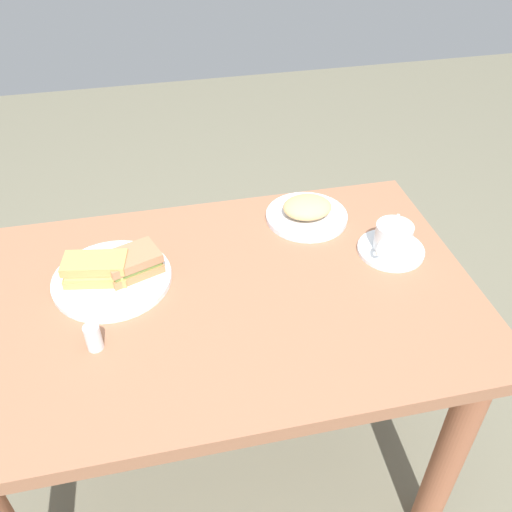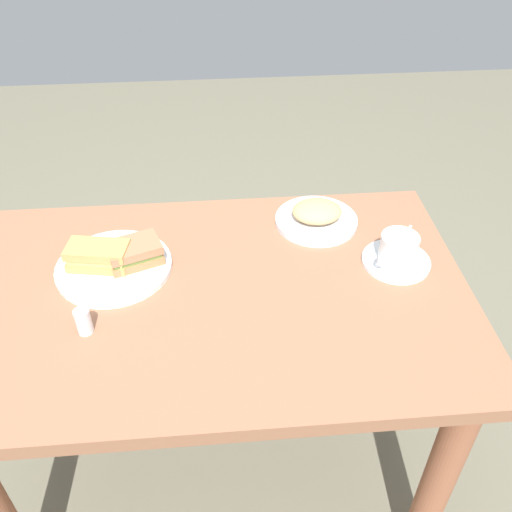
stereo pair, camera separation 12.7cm
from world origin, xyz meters
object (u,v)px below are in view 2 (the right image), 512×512
coffee_cup (398,248)px  side_plate (316,221)px  sandwich_back (134,253)px  salt_shaker (84,321)px  sandwich_plate (114,267)px  spoon (405,240)px  sandwich_front (98,256)px  dining_table (215,332)px  coffee_saucer (396,261)px

coffee_cup → side_plate: size_ratio=0.50×
sandwich_back → coffee_cup: 0.61m
sandwich_back → salt_shaker: (-0.09, -0.20, -0.01)m
sandwich_plate → side_plate: (0.50, 0.14, 0.00)m
coffee_cup → spoon: (0.04, 0.07, -0.03)m
salt_shaker → spoon: bearing=17.2°
sandwich_plate → sandwich_front: 0.05m
sandwich_back → salt_shaker: bearing=-113.2°
sandwich_plate → sandwich_front: sandwich_front is taller
dining_table → sandwich_plate: bearing=157.7°
dining_table → spoon: size_ratio=12.60×
sandwich_back → spoon: sandwich_back is taller
salt_shaker → coffee_saucer: bearing=12.9°
dining_table → sandwich_plate: sandwich_plate is taller
sandwich_front → spoon: sandwich_front is taller
sandwich_back → salt_shaker: size_ratio=2.41×
sandwich_back → side_plate: (0.45, 0.13, -0.03)m
coffee_cup → coffee_saucer: bearing=36.0°
coffee_saucer → spoon: spoon is taller
sandwich_plate → salt_shaker: (-0.04, -0.19, 0.02)m
coffee_saucer → coffee_cup: bearing=-144.0°
spoon → sandwich_plate: bearing=-177.2°
dining_table → sandwich_back: sandwich_back is taller
sandwich_back → coffee_cup: (0.60, -0.04, 0.01)m
coffee_cup → spoon: coffee_cup is taller
dining_table → spoon: spoon is taller
coffee_saucer → side_plate: bearing=132.5°
sandwich_front → spoon: size_ratio=1.63×
sandwich_back → sandwich_plate: bearing=-170.5°
sandwich_front → side_plate: bearing=14.9°
sandwich_front → spoon: bearing=2.6°
dining_table → spoon: bearing=15.0°
dining_table → coffee_cup: size_ratio=10.82×
coffee_cup → salt_shaker: size_ratio=1.82×
sandwich_front → sandwich_back: bearing=5.5°
dining_table → sandwich_front: size_ratio=7.73×
sandwich_front → coffee_saucer: sandwich_front is taller
sandwich_back → side_plate: size_ratio=0.67×
sandwich_plate → coffee_cup: bearing=-3.0°
coffee_saucer → spoon: (0.04, 0.07, 0.01)m
dining_table → side_plate: bearing=40.6°
salt_shaker → sandwich_plate: bearing=79.4°
sandwich_front → spoon: (0.72, 0.03, -0.03)m
coffee_saucer → spoon: size_ratio=1.75×
dining_table → sandwich_plate: 0.28m
dining_table → salt_shaker: salt_shaker is taller
sandwich_plate → salt_shaker: bearing=-100.6°
side_plate → dining_table: bearing=-139.4°
coffee_saucer → coffee_cup: size_ratio=1.50×
coffee_cup → spoon: 0.09m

